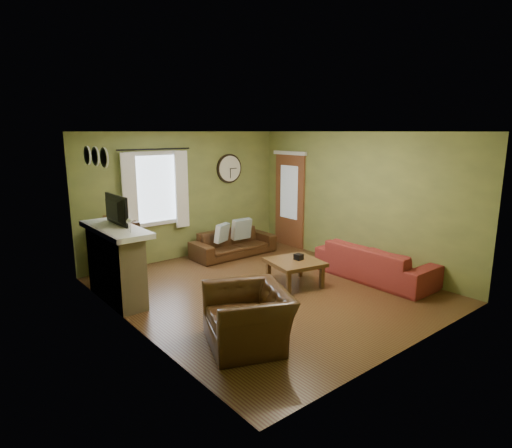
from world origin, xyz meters
TOP-DOWN VIEW (x-y plane):
  - floor at (0.00, 0.00)m, footprint 4.60×5.20m
  - ceiling at (0.00, 0.00)m, footprint 4.60×5.20m
  - wall_left at (-2.30, 0.00)m, footprint 0.00×5.20m
  - wall_right at (2.30, 0.00)m, footprint 0.00×5.20m
  - wall_back at (0.00, 2.60)m, footprint 4.60×0.00m
  - wall_front at (0.00, -2.60)m, footprint 4.60×0.00m
  - fireplace at (-2.10, 1.15)m, footprint 0.40×1.40m
  - firebox at (-1.91, 1.15)m, footprint 0.04×0.60m
  - mantel at (-2.07, 1.15)m, footprint 0.58×1.60m
  - tv at (-2.05, 1.30)m, footprint 0.08×0.60m
  - tv_screen at (-1.97, 1.30)m, footprint 0.02×0.62m
  - medallion_left at (-2.28, 0.80)m, footprint 0.28×0.28m
  - medallion_mid at (-2.28, 1.15)m, footprint 0.28×0.28m
  - medallion_right at (-2.28, 1.50)m, footprint 0.28×0.28m
  - window_pane at (-0.70, 2.58)m, footprint 1.00×0.02m
  - curtain_rod at (-0.70, 2.48)m, footprint 0.03×0.03m
  - curtain_left at (-1.25, 2.48)m, footprint 0.28×0.04m
  - curtain_right at (-0.15, 2.48)m, footprint 0.28×0.04m
  - wall_clock at (1.10, 2.55)m, footprint 0.64×0.06m
  - door at (2.27, 1.85)m, footprint 0.05×0.90m
  - bookshelf at (-1.59, 2.41)m, footprint 0.80×0.34m
  - book at (-1.53, 2.53)m, footprint 0.25×0.28m
  - sofa_brown at (0.79, 2.01)m, footprint 1.84×0.72m
  - pillow_left at (0.99, 1.99)m, footprint 0.44×0.15m
  - pillow_right at (0.46, 1.96)m, footprint 0.39×0.25m
  - sofa_red at (1.86, -0.81)m, footprint 0.84×2.15m
  - armchair at (-1.39, -1.27)m, footprint 1.29×1.37m
  - coffee_table at (0.53, -0.13)m, footprint 0.98×0.98m
  - tissue_box at (0.61, -0.14)m, footprint 0.14×0.14m
  - wine_glass_a at (-2.05, 0.61)m, footprint 0.08×0.08m
  - wine_glass_b at (-2.05, 0.66)m, footprint 0.07×0.07m

SIDE VIEW (x-z plane):
  - floor at x=0.00m, z-range 0.00..0.00m
  - coffee_table at x=0.53m, z-range 0.00..0.44m
  - sofa_brown at x=0.79m, z-range 0.00..0.54m
  - firebox at x=-1.91m, z-range 0.02..0.57m
  - sofa_red at x=1.86m, z-range 0.00..0.63m
  - armchair at x=-1.39m, z-range 0.00..0.71m
  - tissue_box at x=0.61m, z-range 0.35..0.45m
  - bookshelf at x=-1.59m, z-range 0.00..0.95m
  - fireplace at x=-2.10m, z-range 0.00..1.10m
  - pillow_left at x=0.99m, z-range 0.33..0.77m
  - pillow_right at x=0.46m, z-range 0.36..0.74m
  - book at x=-1.53m, z-range 0.95..0.97m
  - door at x=2.27m, z-range 0.00..2.10m
  - mantel at x=-2.07m, z-range 1.10..1.18m
  - wine_glass_b at x=-2.05m, z-range 1.18..1.37m
  - wine_glass_a at x=-2.05m, z-range 1.18..1.40m
  - wall_left at x=-2.30m, z-range 0.00..2.60m
  - wall_right at x=2.30m, z-range 0.00..2.60m
  - wall_back at x=0.00m, z-range 0.00..2.60m
  - wall_front at x=0.00m, z-range 0.00..2.60m
  - tv at x=-2.05m, z-range 1.18..1.53m
  - tv_screen at x=-1.97m, z-range 1.23..1.59m
  - curtain_left at x=-1.25m, z-range 0.67..2.23m
  - curtain_right at x=-0.15m, z-range 0.67..2.23m
  - window_pane at x=-0.70m, z-range 0.85..2.15m
  - wall_clock at x=1.10m, z-range 1.48..2.12m
  - medallion_left at x=-2.28m, z-range 2.24..2.26m
  - medallion_mid at x=-2.28m, z-range 2.24..2.26m
  - medallion_right at x=-2.28m, z-range 2.24..2.26m
  - curtain_rod at x=-0.70m, z-range 1.52..3.02m
  - ceiling at x=0.00m, z-range 2.60..2.60m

